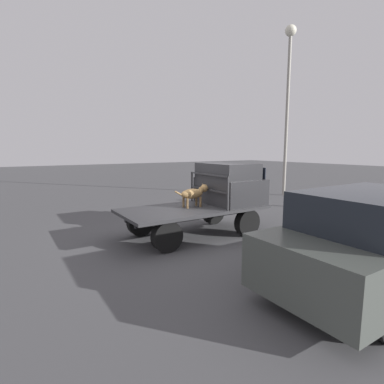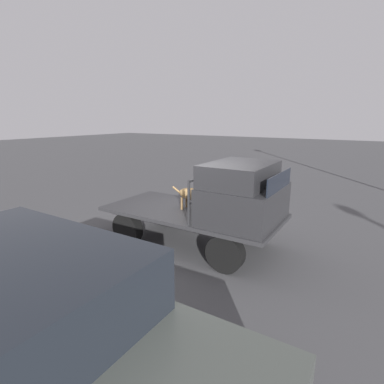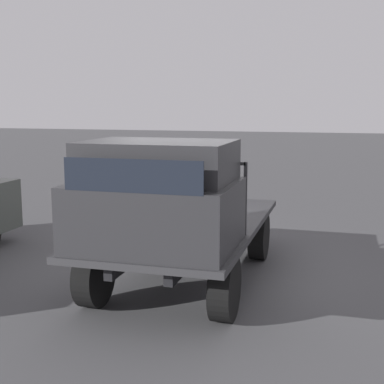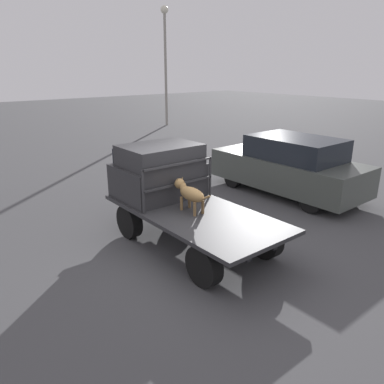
# 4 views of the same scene
# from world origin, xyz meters

# --- Properties ---
(ground_plane) EXTENTS (80.00, 80.00, 0.00)m
(ground_plane) POSITION_xyz_m (0.00, 0.00, 0.00)
(ground_plane) COLOR #474749
(flatbed_truck) EXTENTS (4.05, 1.92, 0.81)m
(flatbed_truck) POSITION_xyz_m (0.00, 0.00, 0.59)
(flatbed_truck) COLOR black
(flatbed_truck) RESTS_ON ground
(truck_cab) EXTENTS (1.42, 1.80, 1.19)m
(truck_cab) POSITION_xyz_m (1.24, 0.00, 1.37)
(truck_cab) COLOR #28282B
(truck_cab) RESTS_ON flatbed_truck
(truck_headboard) EXTENTS (0.04, 1.80, 0.90)m
(truck_headboard) POSITION_xyz_m (0.49, 0.00, 1.40)
(truck_headboard) COLOR #2D2D30
(truck_headboard) RESTS_ON flatbed_truck
(dog) EXTENTS (1.10, 0.28, 0.64)m
(dog) POSITION_xyz_m (0.06, 0.06, 1.19)
(dog) COLOR brown
(dog) RESTS_ON flatbed_truck
(parked_sedan) EXTENTS (4.57, 1.89, 1.72)m
(parked_sedan) POSITION_xyz_m (0.93, -4.38, 0.86)
(parked_sedan) COLOR black
(parked_sedan) RESTS_ON ground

